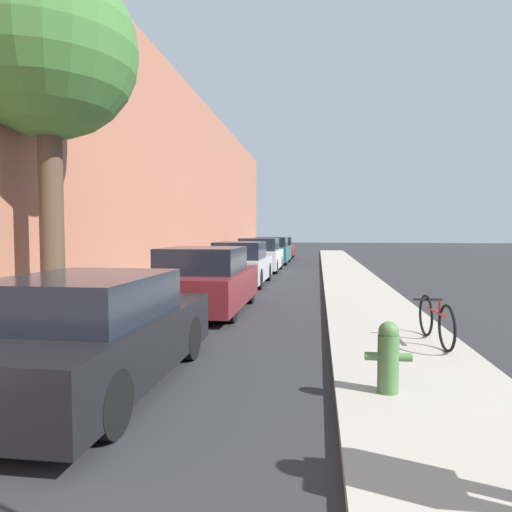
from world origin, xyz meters
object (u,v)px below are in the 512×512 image
at_px(parked_car_silver, 241,265).
at_px(street_tree_near, 48,52).
at_px(bicycle, 436,321).
at_px(parked_car_maroon, 205,281).
at_px(fire_hydrant, 388,356).
at_px(parked_car_teal, 272,251).
at_px(parked_car_red, 280,248).
at_px(parked_car_white, 260,256).
at_px(parked_car_black, 92,334).

height_order(parked_car_silver, street_tree_near, street_tree_near).
relative_size(parked_car_silver, street_tree_near, 0.62).
distance_m(parked_car_silver, bicycle, 9.12).
xyz_separation_m(parked_car_maroon, fire_hydrant, (3.26, -5.09, -0.18)).
distance_m(parked_car_teal, parked_car_red, 4.95).
bearing_deg(street_tree_near, parked_car_red, 84.27).
bearing_deg(parked_car_red, parked_car_teal, -90.28).
height_order(fire_hydrant, bicycle, fire_hydrant).
relative_size(parked_car_white, street_tree_near, 0.63).
bearing_deg(fire_hydrant, parked_car_silver, 107.92).
distance_m(parked_car_teal, fire_hydrant, 20.86).
distance_m(parked_car_teal, bicycle, 18.86).
xyz_separation_m(parked_car_white, parked_car_red, (0.09, 10.06, -0.03)).
height_order(parked_car_red, street_tree_near, street_tree_near).
xyz_separation_m(parked_car_maroon, parked_car_silver, (-0.06, 5.16, 0.00)).
xyz_separation_m(parked_car_silver, parked_car_red, (0.06, 15.30, -0.01)).
relative_size(parked_car_black, fire_hydrant, 5.31).
height_order(parked_car_maroon, parked_car_white, parked_car_white).
bearing_deg(fire_hydrant, parked_car_black, 179.18).
bearing_deg(parked_car_black, parked_car_silver, 90.09).
relative_size(parked_car_white, parked_car_red, 1.05).
relative_size(parked_car_teal, street_tree_near, 0.71).
relative_size(parked_car_red, street_tree_near, 0.60).
relative_size(parked_car_black, parked_car_teal, 0.85).
bearing_deg(fire_hydrant, street_tree_near, 152.54).
xyz_separation_m(parked_car_silver, parked_car_teal, (0.03, 10.35, 0.02)).
distance_m(parked_car_white, bicycle, 13.96).
relative_size(parked_car_maroon, bicycle, 2.42).
bearing_deg(parked_car_silver, parked_car_maroon, -89.35).
bearing_deg(parked_car_silver, parked_car_black, -89.91).
xyz_separation_m(parked_car_maroon, bicycle, (4.28, -2.86, -0.22)).
xyz_separation_m(parked_car_silver, street_tree_near, (-2.22, -7.38, 4.31)).
bearing_deg(parked_car_black, fire_hydrant, -0.82).
bearing_deg(parked_car_teal, bicycle, -76.82).
bearing_deg(parked_car_maroon, parked_car_white, 90.47).
bearing_deg(parked_car_teal, parked_car_maroon, -89.91).
bearing_deg(parked_car_silver, fire_hydrant, -72.08).
xyz_separation_m(parked_car_maroon, parked_car_red, (0.00, 20.46, -0.01)).
bearing_deg(parked_car_silver, street_tree_near, -106.72).
bearing_deg(parked_car_red, fire_hydrant, -82.74).
height_order(parked_car_red, fire_hydrant, parked_car_red).
relative_size(parked_car_maroon, fire_hydrant, 5.31).
xyz_separation_m(fire_hydrant, bicycle, (1.02, 2.23, -0.04)).
distance_m(parked_car_black, fire_hydrant, 3.30).
bearing_deg(parked_car_red, parked_car_black, -90.09).
bearing_deg(bicycle, street_tree_near, 170.71).
distance_m(parked_car_silver, parked_car_red, 15.30).
bearing_deg(bicycle, parked_car_silver, 114.71).
relative_size(parked_car_silver, bicycle, 2.49).
relative_size(parked_car_white, parked_car_teal, 0.88).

